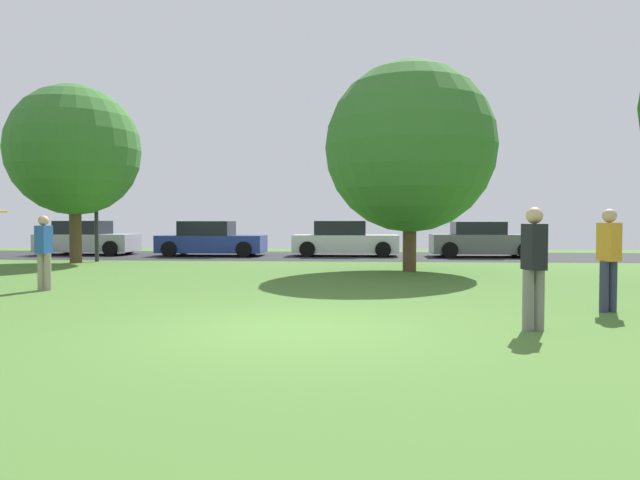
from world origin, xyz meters
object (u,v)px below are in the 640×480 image
at_px(person_thrower, 44,249).
at_px(frisbee_disc, 1,212).
at_px(person_bystander, 534,263).
at_px(parked_car_silver, 87,239).
at_px(oak_tree_left, 410,147).
at_px(street_lamp_post, 96,199).
at_px(parked_car_blue, 211,240).
at_px(parked_car_grey, 482,241).
at_px(birch_tree_lone, 74,151).
at_px(person_walking, 609,255).
at_px(parked_car_white, 344,240).

xyz_separation_m(person_thrower, frisbee_disc, (-0.12, -1.23, 0.78)).
xyz_separation_m(person_bystander, parked_car_silver, (-14.27, 16.10, -0.24)).
xyz_separation_m(oak_tree_left, person_bystander, (0.91, -8.95, -2.70)).
bearing_deg(street_lamp_post, parked_car_blue, 48.09).
xyz_separation_m(oak_tree_left, street_lamp_post, (-10.99, 3.16, -1.36)).
distance_m(person_thrower, parked_car_grey, 16.71).
bearing_deg(person_thrower, frisbee_disc, 0.00).
distance_m(person_thrower, parked_car_silver, 13.40).
relative_size(birch_tree_lone, parked_car_blue, 1.41).
xyz_separation_m(oak_tree_left, parked_car_silver, (-13.36, 7.15, -2.94)).
distance_m(birch_tree_lone, person_walking, 17.38).
height_order(person_bystander, street_lamp_post, street_lamp_post).
distance_m(person_walking, frisbee_disc, 10.88).
bearing_deg(birch_tree_lone, parked_car_grey, 16.05).
height_order(person_thrower, person_walking, person_walking).
height_order(person_thrower, parked_car_silver, person_thrower).
relative_size(birch_tree_lone, parked_car_silver, 1.52).
bearing_deg(frisbee_disc, street_lamp_post, 106.08).
bearing_deg(parked_car_blue, person_walking, -53.63).
bearing_deg(street_lamp_post, person_thrower, -70.98).
bearing_deg(parked_car_silver, parked_car_grey, -1.08).
bearing_deg(birch_tree_lone, frisbee_disc, -70.18).
height_order(oak_tree_left, parked_car_blue, oak_tree_left).
distance_m(person_thrower, person_walking, 10.90).
bearing_deg(oak_tree_left, parked_car_grey, 62.87).
bearing_deg(parked_car_blue, frisbee_disc, -92.10).
bearing_deg(birch_tree_lone, person_thrower, -66.59).
relative_size(person_bystander, frisbee_disc, 4.34).
relative_size(person_walking, parked_car_blue, 0.38).
distance_m(frisbee_disc, parked_car_silver, 14.53).
distance_m(parked_car_silver, street_lamp_post, 4.90).
height_order(frisbee_disc, parked_car_silver, frisbee_disc).
distance_m(person_thrower, person_bystander, 9.78).
distance_m(oak_tree_left, frisbee_disc, 10.62).
distance_m(person_bystander, street_lamp_post, 17.03).
xyz_separation_m(person_thrower, parked_car_blue, (0.37, 11.95, -0.21)).
distance_m(person_walking, street_lamp_post, 17.17).
bearing_deg(frisbee_disc, person_walking, -4.53).
distance_m(person_walking, parked_car_grey, 14.13).
bearing_deg(person_bystander, birch_tree_lone, 35.56).
height_order(oak_tree_left, person_bystander, oak_tree_left).
height_order(parked_car_silver, parked_car_white, parked_car_silver).
bearing_deg(parked_car_blue, person_bystander, -61.15).
height_order(parked_car_silver, parked_car_blue, parked_car_silver).
height_order(parked_car_white, parked_car_grey, parked_car_white).
xyz_separation_m(parked_car_silver, street_lamp_post, (2.37, -3.99, 1.58)).
xyz_separation_m(person_bystander, street_lamp_post, (-11.90, 12.11, 1.34)).
relative_size(oak_tree_left, parked_car_blue, 1.38).
distance_m(parked_car_white, street_lamp_post, 9.81).
bearing_deg(parked_car_white, person_thrower, -116.08).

